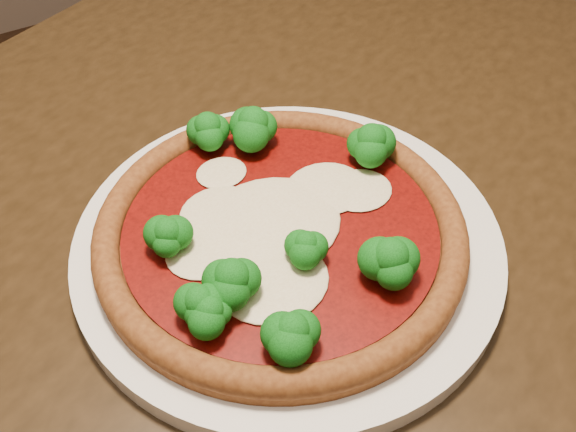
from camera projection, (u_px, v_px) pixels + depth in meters
dining_table at (237, 299)px, 0.62m from camera, size 1.54×1.30×0.75m
plate at (288, 242)px, 0.54m from camera, size 0.35×0.35×0.02m
pizza at (279, 228)px, 0.51m from camera, size 0.30×0.30×0.06m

